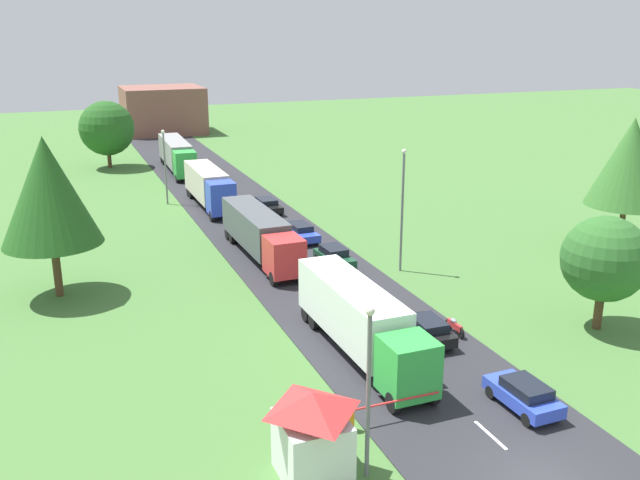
{
  "coord_description": "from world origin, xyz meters",
  "views": [
    {
      "loc": [
        -16.92,
        -19.03,
        17.48
      ],
      "look_at": [
        1.7,
        28.72,
        1.71
      ],
      "focal_mm": 39.46,
      "sensor_mm": 36.0,
      "label": 1
    }
  ],
  "objects_px": {
    "lamppost_second": "(402,205)",
    "tree_birch": "(605,259)",
    "distant_building": "(163,110)",
    "person_lead": "(306,425)",
    "car_lead": "(524,394)",
    "motorcycle_courier": "(455,326)",
    "car_second": "(427,329)",
    "tree_maple": "(630,162)",
    "car_fourth": "(301,232)",
    "truck_third": "(209,186)",
    "barrier_gate": "(367,413)",
    "tree_oak": "(48,191)",
    "truck_fourth": "(177,154)",
    "truck_second": "(260,233)",
    "car_fifth": "(267,205)",
    "tree_pine": "(107,128)",
    "truck_lead": "(359,319)",
    "lamppost_lead": "(369,384)",
    "lamppost_third": "(165,163)",
    "car_third": "(334,256)",
    "guard_booth": "(313,435)"
  },
  "relations": [
    {
      "from": "barrier_gate",
      "to": "lamppost_lead",
      "type": "height_order",
      "value": "lamppost_lead"
    },
    {
      "from": "car_lead",
      "to": "lamppost_lead",
      "type": "bearing_deg",
      "value": -167.95
    },
    {
      "from": "tree_birch",
      "to": "car_second",
      "type": "bearing_deg",
      "value": 169.27
    },
    {
      "from": "car_fifth",
      "to": "distant_building",
      "type": "distance_m",
      "value": 56.72
    },
    {
      "from": "truck_fourth",
      "to": "tree_oak",
      "type": "bearing_deg",
      "value": -111.12
    },
    {
      "from": "barrier_gate",
      "to": "tree_maple",
      "type": "height_order",
      "value": "tree_maple"
    },
    {
      "from": "truck_lead",
      "to": "lamppost_lead",
      "type": "bearing_deg",
      "value": -112.68
    },
    {
      "from": "car_second",
      "to": "tree_birch",
      "type": "bearing_deg",
      "value": -10.73
    },
    {
      "from": "tree_pine",
      "to": "distant_building",
      "type": "distance_m",
      "value": 30.12
    },
    {
      "from": "distant_building",
      "to": "tree_birch",
      "type": "bearing_deg",
      "value": -82.96
    },
    {
      "from": "truck_fourth",
      "to": "tree_birch",
      "type": "relative_size",
      "value": 2.11
    },
    {
      "from": "car_fourth",
      "to": "truck_second",
      "type": "bearing_deg",
      "value": -144.91
    },
    {
      "from": "person_lead",
      "to": "lamppost_second",
      "type": "relative_size",
      "value": 0.18
    },
    {
      "from": "tree_birch",
      "to": "lamppost_third",
      "type": "bearing_deg",
      "value": 115.25
    },
    {
      "from": "car_lead",
      "to": "motorcycle_courier",
      "type": "xyz_separation_m",
      "value": [
        1.48,
        8.46,
        -0.27
      ]
    },
    {
      "from": "guard_booth",
      "to": "lamppost_second",
      "type": "xyz_separation_m",
      "value": [
        14.8,
        20.79,
        3.13
      ]
    },
    {
      "from": "car_second",
      "to": "lamppost_third",
      "type": "xyz_separation_m",
      "value": [
        -8.34,
        38.01,
        3.43
      ]
    },
    {
      "from": "car_second",
      "to": "distant_building",
      "type": "xyz_separation_m",
      "value": [
        -0.54,
        87.58,
        2.97
      ]
    },
    {
      "from": "guard_booth",
      "to": "truck_third",
      "type": "bearing_deg",
      "value": 82.49
    },
    {
      "from": "truck_second",
      "to": "guard_booth",
      "type": "bearing_deg",
      "value": -102.39
    },
    {
      "from": "lamppost_third",
      "to": "tree_maple",
      "type": "relative_size",
      "value": 0.71
    },
    {
      "from": "truck_third",
      "to": "tree_oak",
      "type": "relative_size",
      "value": 1.12
    },
    {
      "from": "car_fifth",
      "to": "guard_booth",
      "type": "bearing_deg",
      "value": -104.66
    },
    {
      "from": "truck_second",
      "to": "truck_third",
      "type": "distance_m",
      "value": 17.29
    },
    {
      "from": "truck_lead",
      "to": "lamppost_lead",
      "type": "distance_m",
      "value": 10.96
    },
    {
      "from": "lamppost_second",
      "to": "tree_birch",
      "type": "bearing_deg",
      "value": -65.22
    },
    {
      "from": "car_lead",
      "to": "distant_building",
      "type": "height_order",
      "value": "distant_building"
    },
    {
      "from": "person_lead",
      "to": "truck_fourth",
      "type": "bearing_deg",
      "value": 84.82
    },
    {
      "from": "truck_third",
      "to": "barrier_gate",
      "type": "relative_size",
      "value": 2.6
    },
    {
      "from": "car_second",
      "to": "tree_maple",
      "type": "relative_size",
      "value": 0.38
    },
    {
      "from": "car_fifth",
      "to": "tree_pine",
      "type": "relative_size",
      "value": 0.52
    },
    {
      "from": "motorcycle_courier",
      "to": "tree_maple",
      "type": "distance_m",
      "value": 23.82
    },
    {
      "from": "car_second",
      "to": "distant_building",
      "type": "bearing_deg",
      "value": 90.35
    },
    {
      "from": "car_fourth",
      "to": "person_lead",
      "type": "xyz_separation_m",
      "value": [
        -9.91,
        -28.13,
        0.04
      ]
    },
    {
      "from": "truck_lead",
      "to": "tree_birch",
      "type": "xyz_separation_m",
      "value": [
        14.82,
        -1.85,
        2.17
      ]
    },
    {
      "from": "car_fourth",
      "to": "tree_maple",
      "type": "height_order",
      "value": "tree_maple"
    },
    {
      "from": "car_lead",
      "to": "lamppost_second",
      "type": "distance_m",
      "value": 20.43
    },
    {
      "from": "truck_lead",
      "to": "truck_third",
      "type": "height_order",
      "value": "truck_lead"
    },
    {
      "from": "truck_second",
      "to": "car_fifth",
      "type": "height_order",
      "value": "truck_second"
    },
    {
      "from": "tree_oak",
      "to": "distant_building",
      "type": "height_order",
      "value": "tree_oak"
    },
    {
      "from": "tree_oak",
      "to": "car_lead",
      "type": "bearing_deg",
      "value": -49.7
    },
    {
      "from": "guard_booth",
      "to": "tree_oak",
      "type": "height_order",
      "value": "tree_oak"
    },
    {
      "from": "car_third",
      "to": "lamppost_second",
      "type": "bearing_deg",
      "value": -31.37
    },
    {
      "from": "car_fifth",
      "to": "lamppost_second",
      "type": "relative_size",
      "value": 0.48
    },
    {
      "from": "car_fourth",
      "to": "lamppost_third",
      "type": "relative_size",
      "value": 0.6
    },
    {
      "from": "truck_third",
      "to": "distant_building",
      "type": "bearing_deg",
      "value": 85.54
    },
    {
      "from": "distant_building",
      "to": "lamppost_third",
      "type": "bearing_deg",
      "value": -98.95
    },
    {
      "from": "lamppost_lead",
      "to": "lamppost_second",
      "type": "height_order",
      "value": "lamppost_second"
    },
    {
      "from": "car_third",
      "to": "lamppost_third",
      "type": "height_order",
      "value": "lamppost_third"
    },
    {
      "from": "car_fourth",
      "to": "person_lead",
      "type": "bearing_deg",
      "value": -109.41
    }
  ]
}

